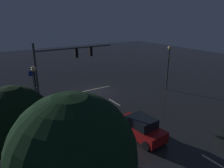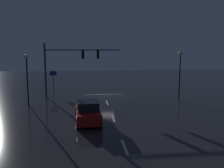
{
  "view_description": "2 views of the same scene",
  "coord_description": "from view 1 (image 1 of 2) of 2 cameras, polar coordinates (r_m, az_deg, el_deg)",
  "views": [
    {
      "loc": [
        11.82,
        21.7,
        9.13
      ],
      "look_at": [
        0.7,
        4.6,
        2.41
      ],
      "focal_mm": 33.55,
      "sensor_mm": 36.0,
      "label": 1
    },
    {
      "loc": [
        2.1,
        28.91,
        5.51
      ],
      "look_at": [
        -0.72,
        2.33,
        1.81
      ],
      "focal_mm": 37.68,
      "sensor_mm": 36.0,
      "label": 2
    }
  ],
  "objects": [
    {
      "name": "tree_right_far",
      "position": [
        11.67,
        -25.06,
        -9.35
      ],
      "size": [
        3.68,
        3.68,
        5.93
      ],
      "color": "#382314",
      "rests_on": "ground_plane"
    },
    {
      "name": "street_lamp_left_kerb",
      "position": [
        27.07,
        15.18,
        6.35
      ],
      "size": [
        0.44,
        0.44,
        5.58
      ],
      "color": "black",
      "rests_on": "ground_plane"
    },
    {
      "name": "lane_dash_far",
      "position": [
        23.16,
        0.65,
        -4.98
      ],
      "size": [
        0.16,
        2.2,
        0.01
      ],
      "primitive_type": "cube",
      "rotation": [
        0.0,
        0.0,
        1.57
      ],
      "color": "beige",
      "rests_on": "ground_plane"
    },
    {
      "name": "lane_dash_near",
      "position": [
        15.99,
        26.71,
        -18.82
      ],
      "size": [
        0.16,
        2.2,
        0.01
      ],
      "primitive_type": "cube",
      "rotation": [
        0.0,
        0.0,
        1.57
      ],
      "color": "beige",
      "rests_on": "ground_plane"
    },
    {
      "name": "lane_dash_mid",
      "position": [
        18.98,
        10.92,
        -10.89
      ],
      "size": [
        0.16,
        2.2,
        0.01
      ],
      "primitive_type": "cube",
      "rotation": [
        0.0,
        0.0,
        1.57
      ],
      "color": "beige",
      "rests_on": "ground_plane"
    },
    {
      "name": "stop_bar",
      "position": [
        27.16,
        -5.19,
        -1.48
      ],
      "size": [
        5.0,
        0.16,
        0.01
      ],
      "primitive_type": "cube",
      "color": "beige",
      "rests_on": "ground_plane"
    },
    {
      "name": "ground_plane",
      "position": [
        26.35,
        -4.18,
        -2.1
      ],
      "size": [
        80.0,
        80.0,
        0.0
      ],
      "primitive_type": "plane",
      "color": "#232326"
    },
    {
      "name": "route_sign",
      "position": [
        26.68,
        -20.81,
        1.76
      ],
      "size": [
        0.9,
        0.16,
        2.93
      ],
      "color": "#383A3D",
      "rests_on": "ground_plane"
    },
    {
      "name": "car_approaching",
      "position": [
        16.83,
        7.65,
        -11.65
      ],
      "size": [
        2.14,
        4.46,
        1.7
      ],
      "color": "maroon",
      "rests_on": "ground_plane"
    },
    {
      "name": "street_lamp_right_kerb",
      "position": [
        18.52,
        -20.15,
        -0.19
      ],
      "size": [
        0.44,
        0.44,
        5.22
      ],
      "color": "black",
      "rests_on": "ground_plane"
    },
    {
      "name": "tree_right_near",
      "position": [
        7.28,
        -10.48,
        -18.64
      ],
      "size": [
        4.21,
        4.21,
        6.92
      ],
      "color": "#382314",
      "rests_on": "ground_plane"
    },
    {
      "name": "traffic_signal_assembly",
      "position": [
        23.3,
        -13.1,
        6.29
      ],
      "size": [
        9.09,
        0.47,
        6.54
      ],
      "color": "#383A3D",
      "rests_on": "ground_plane"
    }
  ]
}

